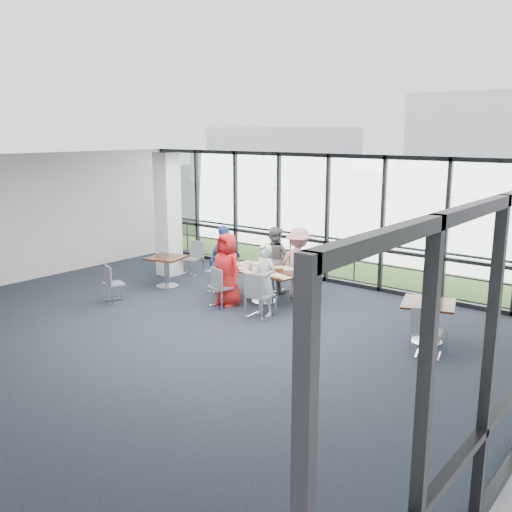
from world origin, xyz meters
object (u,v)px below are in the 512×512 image
Objects in this scene: side_table_left at (167,262)px; chair_spare_r at (429,332)px; chair_main_fl at (271,270)px; chair_spare_lb at (190,259)px; chair_main_nl at (221,287)px; side_table_right at (428,308)px; main_table at (264,275)px; chair_main_fr at (306,278)px; diner_far_left at (274,259)px; chair_main_nr at (261,295)px; diner_near_right at (265,280)px; diner_far_right at (299,263)px; diner_end at (225,260)px; chair_spare_la at (114,284)px; structural_column at (168,215)px; diner_near_left at (227,270)px; chair_main_end at (219,271)px.

side_table_left is 6.73m from chair_spare_r.
chair_main_fl reaches higher than chair_spare_lb.
side_table_right is at bearing 24.42° from chair_main_nl.
chair_spare_lb reaches higher than side_table_right.
chair_main_fr reaches higher than main_table.
diner_far_left is 1.75m from chair_main_nl.
main_table is 4.16m from chair_spare_r.
chair_main_fl is (-1.05, 1.74, 0.03)m from chair_main_nr.
chair_main_fl is at bearing -15.70° from diner_far_left.
diner_far_right is at bearing 100.84° from diner_near_right.
chair_main_fr is (1.67, 0.89, -0.36)m from diner_end.
main_table is 1.20× the size of diner_near_right.
side_table_left is 2.64m from diner_far_left.
diner_far_right is 1.64× the size of chair_main_fl.
diner_far_left is 1.98m from chair_main_nr.
chair_main_nr is 1.06× the size of chair_spare_lb.
chair_spare_la is at bearing -152.30° from diner_near_right.
side_table_left is (0.86, -0.88, -0.97)m from structural_column.
chair_main_nr is at bearing 107.10° from chair_main_fr.
chair_main_nr is (0.02, -0.16, -0.29)m from diner_near_right.
chair_spare_lb is at bearing 108.30° from side_table_left.
diner_near_left reaches higher than chair_spare_r.
chair_spare_lb is at bearing -120.22° from chair_main_end.
chair_main_fr is (3.14, 1.36, -0.18)m from side_table_left.
structural_column reaches higher than chair_main_nl.
main_table is 1.82× the size of chair_main_fl.
chair_spare_r reaches higher than side_table_left.
chair_main_end is at bearing 149.21° from chair_main_nl.
chair_spare_la is (-6.42, -1.93, -0.22)m from side_table_right.
chair_main_end reaches higher than chair_main_nr.
diner_end reaches higher than diner_near_right.
chair_main_nl reaches higher than chair_spare_r.
side_table_right is at bearing 5.88° from chair_main_nr.
chair_main_fr is (-0.06, 1.61, -0.30)m from diner_near_right.
chair_main_nr reaches higher than chair_main_fr.
chair_main_end is (-0.22, 0.03, -0.32)m from diner_end.
side_table_left is at bearing -168.76° from main_table.
side_table_left is 0.64× the size of diner_far_left.
diner_end is at bearing -10.03° from structural_column.
diner_near_left is 1.80× the size of chair_main_fr.
side_table_right is 4.33m from diner_near_left.
chair_main_nr is at bearing 130.14° from chair_main_fl.
chair_spare_lb is (-2.54, 1.61, -0.00)m from chair_main_nl.
chair_main_fl is 1.24m from chair_main_end.
diner_near_right is 1.79× the size of chair_spare_la.
structural_column reaches higher than chair_spare_lb.
diner_end is at bearing 146.35° from chair_main_nr.
side_table_right is 0.72× the size of diner_far_left.
diner_near_right reaches higher than main_table.
chair_spare_r is (4.58, 0.13, -0.01)m from chair_main_nl.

